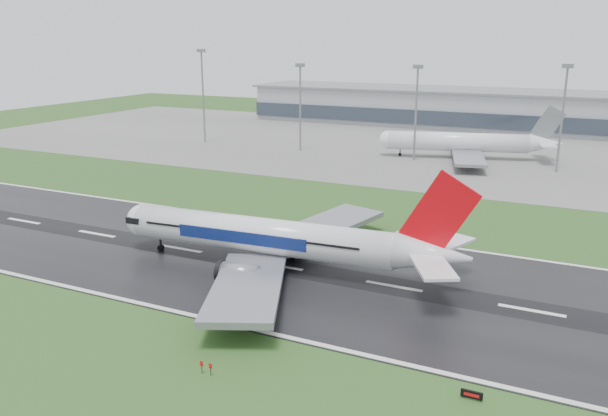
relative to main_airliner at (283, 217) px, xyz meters
The scene contains 11 objects.
ground 20.81m from the main_airliner, ahead, with size 520.00×520.00×0.00m, color #254B1B.
runway 20.79m from the main_airliner, ahead, with size 400.00×45.00×0.10m, color black.
apron 127.37m from the main_airliner, 81.51° to the left, with size 400.00×130.00×0.08m, color slate.
terminal 186.61m from the main_airliner, 84.23° to the left, with size 240.00×36.00×15.00m, color #9598A0.
main_airliner is the anchor object (origin of this frame).
parked_airliner 110.63m from the main_airliner, 86.38° to the left, with size 56.83×52.91×16.66m, color white, non-canonical shape.
runway_sign 44.17m from the main_airliner, 35.19° to the right, with size 2.30×0.26×1.04m, color black, non-canonical shape.
floodmast_0 131.88m from the main_airliner, 130.15° to the left, with size 0.64×0.64×32.04m, color gray.
floodmast_1 110.81m from the main_airliner, 114.59° to the left, with size 0.64×0.64×27.72m, color gray.
floodmast_2 101.00m from the main_airliner, 93.74° to the left, with size 0.64×0.64×27.97m, color gray.
floodmast_3 106.70m from the main_airliner, 70.85° to the left, with size 0.64×0.64×28.92m, color gray.
Camera 1 is at (25.31, -84.27, 36.66)m, focal length 36.10 mm.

